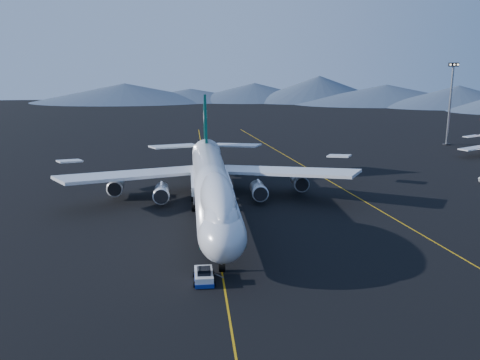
{
  "coord_description": "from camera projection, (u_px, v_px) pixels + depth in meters",
  "views": [
    {
      "loc": [
        -4.18,
        -94.0,
        29.07
      ],
      "look_at": [
        5.23,
        1.4,
        6.0
      ],
      "focal_mm": 40.0,
      "sensor_mm": 36.0,
      "label": 1
    }
  ],
  "objects": [
    {
      "name": "ground",
      "position": [
        212.0,
        214.0,
        98.15
      ],
      "size": [
        500.0,
        500.0,
        0.0
      ],
      "primitive_type": "plane",
      "color": "black",
      "rests_on": "ground"
    },
    {
      "name": "taxiway_line_main",
      "position": [
        212.0,
        214.0,
        98.15
      ],
      "size": [
        0.25,
        220.0,
        0.01
      ],
      "primitive_type": "cube",
      "color": "#CA910B",
      "rests_on": "ground"
    },
    {
      "name": "taxiway_line_side",
      "position": [
        355.0,
        196.0,
        110.69
      ],
      "size": [
        28.08,
        198.09,
        0.01
      ],
      "primitive_type": "cube",
      "rotation": [
        0.0,
        0.0,
        0.14
      ],
      "color": "#CA910B",
      "rests_on": "ground"
    },
    {
      "name": "boeing_747",
      "position": [
        212.0,
        183.0,
        96.83
      ],
      "size": [
        59.62,
        72.43,
        19.37
      ],
      "color": "silver",
      "rests_on": "ground"
    },
    {
      "name": "pushback_tug",
      "position": [
        204.0,
        277.0,
        69.21
      ],
      "size": [
        2.84,
        4.89,
        2.12
      ],
      "rotation": [
        0.0,
        0.0,
        0.01
      ],
      "color": "silver",
      "rests_on": "ground"
    },
    {
      "name": "floodlight_mast",
      "position": [
        450.0,
        104.0,
        168.15
      ],
      "size": [
        3.18,
        2.39,
        25.77
      ],
      "rotation": [
        0.0,
        0.0,
        0.13
      ],
      "color": "black",
      "rests_on": "ground"
    }
  ]
}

